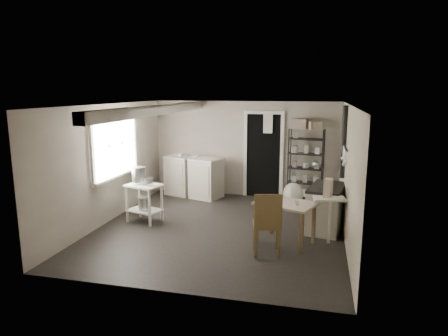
% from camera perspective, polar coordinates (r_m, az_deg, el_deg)
% --- Properties ---
extents(floor, '(5.00, 5.00, 0.00)m').
position_cam_1_polar(floor, '(7.60, -0.53, -8.60)').
color(floor, black).
rests_on(floor, ground).
extents(ceiling, '(5.00, 5.00, 0.00)m').
position_cam_1_polar(ceiling, '(7.16, -0.57, 9.01)').
color(ceiling, white).
rests_on(ceiling, wall_back).
extents(wall_back, '(4.50, 0.02, 2.30)m').
position_cam_1_polar(wall_back, '(9.70, 3.03, 2.72)').
color(wall_back, '#A89D8F').
rests_on(wall_back, ground).
extents(wall_front, '(4.50, 0.02, 2.30)m').
position_cam_1_polar(wall_front, '(4.97, -7.58, -5.47)').
color(wall_front, '#A89D8F').
rests_on(wall_front, ground).
extents(wall_left, '(0.02, 5.00, 2.30)m').
position_cam_1_polar(wall_left, '(8.13, -16.13, 0.66)').
color(wall_left, '#A89D8F').
rests_on(wall_left, ground).
extents(wall_right, '(0.02, 5.00, 2.30)m').
position_cam_1_polar(wall_right, '(7.10, 17.36, -0.87)').
color(wall_right, '#A89D8F').
rests_on(wall_right, ground).
extents(window, '(0.12, 1.76, 1.28)m').
position_cam_1_polar(window, '(8.23, -15.40, 3.30)').
color(window, white).
rests_on(window, wall_left).
extents(doorway, '(0.96, 0.10, 2.08)m').
position_cam_1_polar(doorway, '(9.62, 5.63, 1.71)').
color(doorway, white).
rests_on(doorway, ground).
extents(ceiling_beam, '(0.18, 5.00, 0.18)m').
position_cam_1_polar(ceiling_beam, '(7.54, -9.53, 8.21)').
color(ceiling_beam, white).
rests_on(ceiling_beam, ceiling).
extents(wallpaper_panel, '(0.01, 5.00, 2.30)m').
position_cam_1_polar(wallpaper_panel, '(7.10, 17.28, -0.87)').
color(wallpaper_panel, '#BBB298').
rests_on(wallpaper_panel, wall_right).
extents(utensil_rail, '(0.06, 1.20, 0.44)m').
position_cam_1_polar(utensil_rail, '(7.62, 16.80, 3.01)').
color(utensil_rail, silver).
rests_on(utensil_rail, wall_right).
extents(prep_table, '(0.76, 0.63, 0.75)m').
position_cam_1_polar(prep_table, '(8.00, -11.30, -4.79)').
color(prep_table, white).
rests_on(prep_table, ground).
extents(stockpot, '(0.32, 0.32, 0.29)m').
position_cam_1_polar(stockpot, '(7.96, -12.06, -0.90)').
color(stockpot, silver).
rests_on(stockpot, prep_table).
extents(saucepan, '(0.22, 0.22, 0.10)m').
position_cam_1_polar(saucepan, '(7.80, -10.68, -1.76)').
color(saucepan, silver).
rests_on(saucepan, prep_table).
extents(bucket, '(0.25, 0.25, 0.24)m').
position_cam_1_polar(bucket, '(7.98, -11.35, -4.95)').
color(bucket, silver).
rests_on(bucket, prep_table).
extents(base_cabinets, '(1.59, 1.02, 0.96)m').
position_cam_1_polar(base_cabinets, '(9.77, -4.36, -1.35)').
color(base_cabinets, beige).
rests_on(base_cabinets, ground).
extents(mixing_bowl, '(0.34, 0.34, 0.07)m').
position_cam_1_polar(mixing_bowl, '(9.63, -4.24, 1.46)').
color(mixing_bowl, white).
rests_on(mixing_bowl, base_cabinets).
extents(counter_cup, '(0.14, 0.14, 0.09)m').
position_cam_1_polar(counter_cup, '(9.71, -6.31, 1.57)').
color(counter_cup, white).
rests_on(counter_cup, base_cabinets).
extents(shelf_rack, '(0.83, 0.40, 1.70)m').
position_cam_1_polar(shelf_rack, '(9.34, 11.61, 0.94)').
color(shelf_rack, black).
rests_on(shelf_rack, ground).
extents(shelf_jar, '(0.09, 0.09, 0.18)m').
position_cam_1_polar(shelf_jar, '(9.34, 9.87, 3.55)').
color(shelf_jar, white).
rests_on(shelf_jar, shelf_rack).
extents(storage_box_a, '(0.33, 0.29, 0.22)m').
position_cam_1_polar(storage_box_a, '(9.25, 10.67, 7.49)').
color(storage_box_a, '#BFAD99').
rests_on(storage_box_a, shelf_rack).
extents(storage_box_b, '(0.34, 0.33, 0.17)m').
position_cam_1_polar(storage_box_b, '(9.19, 12.84, 7.26)').
color(storage_box_b, '#BFAD99').
rests_on(storage_box_b, shelf_rack).
extents(stove, '(0.77, 1.14, 0.82)m').
position_cam_1_polar(stove, '(7.65, 14.38, -5.36)').
color(stove, beige).
rests_on(stove, ground).
extents(stovepipe, '(0.12, 0.12, 1.29)m').
position_cam_1_polar(stovepipe, '(7.87, 16.73, 3.54)').
color(stovepipe, black).
rests_on(stovepipe, stove).
extents(side_ledge, '(0.56, 0.37, 0.80)m').
position_cam_1_polar(side_ledge, '(6.97, 14.70, -7.07)').
color(side_ledge, white).
rests_on(side_ledge, ground).
extents(oats_box, '(0.16, 0.22, 0.30)m').
position_cam_1_polar(oats_box, '(6.87, 14.67, -2.31)').
color(oats_box, '#BFAD99').
rests_on(oats_box, side_ledge).
extents(work_table, '(1.11, 0.95, 0.71)m').
position_cam_1_polar(work_table, '(6.86, 8.71, -7.56)').
color(work_table, beige).
rests_on(work_table, ground).
extents(table_cup, '(0.12, 0.12, 0.08)m').
position_cam_1_polar(table_cup, '(6.59, 10.45, -4.56)').
color(table_cup, white).
rests_on(table_cup, work_table).
extents(chair, '(0.51, 0.52, 1.02)m').
position_cam_1_polar(chair, '(6.37, 6.12, -7.99)').
color(chair, brown).
rests_on(chair, ground).
extents(flour_sack, '(0.55, 0.52, 0.53)m').
position_cam_1_polar(flour_sack, '(9.06, 9.80, -3.91)').
color(flour_sack, beige).
rests_on(flour_sack, ground).
extents(floor_crock, '(0.12, 0.12, 0.14)m').
position_cam_1_polar(floor_crock, '(7.40, 12.39, -8.78)').
color(floor_crock, white).
rests_on(floor_crock, ground).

